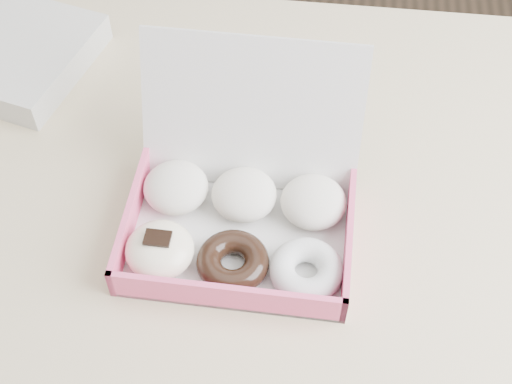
# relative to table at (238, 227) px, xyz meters

# --- Properties ---
(table) EXTENTS (1.20, 0.80, 0.75)m
(table) POSITION_rel_table_xyz_m (0.00, 0.00, 0.00)
(table) COLOR #D2B98A
(table) RESTS_ON ground
(donut_box) EXTENTS (0.27, 0.25, 0.19)m
(donut_box) POSITION_rel_table_xyz_m (0.01, -0.05, 0.11)
(donut_box) COLOR silver
(donut_box) RESTS_ON table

